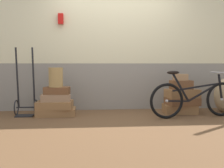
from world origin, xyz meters
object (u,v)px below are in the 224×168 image
at_px(suitcase_0, 56,112).
at_px(wicker_basket, 56,77).
at_px(suitcase_5, 182,101).
at_px(suitcase_6, 182,93).
at_px(suitcase_2, 56,98).
at_px(suitcase_8, 180,77).
at_px(suitcase_7, 181,85).
at_px(luggage_trolley, 26,99).
at_px(suitcase_4, 180,109).
at_px(suitcase_3, 57,91).
at_px(suitcase_1, 55,105).
at_px(bicycle, 195,98).

height_order(suitcase_0, wicker_basket, wicker_basket).
height_order(suitcase_5, suitcase_6, suitcase_6).
xyz_separation_m(suitcase_2, suitcase_8, (2.29, 0.03, 0.35)).
bearing_deg(suitcase_2, suitcase_7, -6.84).
bearing_deg(suitcase_8, luggage_trolley, -174.65).
bearing_deg(suitcase_4, suitcase_3, -177.61).
bearing_deg(suitcase_6, suitcase_4, 130.97).
relative_size(suitcase_5, suitcase_7, 1.48).
bearing_deg(wicker_basket, suitcase_1, -161.06).
distance_m(suitcase_2, suitcase_7, 2.30).
height_order(suitcase_5, wicker_basket, wicker_basket).
height_order(suitcase_4, wicker_basket, wicker_basket).
xyz_separation_m(suitcase_1, suitcase_5, (2.33, -0.02, 0.04)).
relative_size(suitcase_7, suitcase_8, 1.48).
height_order(suitcase_2, bicycle, bicycle).
bearing_deg(suitcase_2, suitcase_6, -6.67).
relative_size(suitcase_2, suitcase_3, 1.18).
height_order(suitcase_4, suitcase_8, suitcase_8).
xyz_separation_m(suitcase_1, suitcase_4, (2.30, 0.03, -0.12)).
distance_m(suitcase_1, wicker_basket, 0.49).
height_order(suitcase_0, suitcase_5, suitcase_5).
distance_m(suitcase_4, bicycle, 0.48).
xyz_separation_m(suitcase_0, bicycle, (2.40, -0.37, 0.26)).
height_order(suitcase_6, bicycle, bicycle).
bearing_deg(suitcase_6, suitcase_7, -172.68).
relative_size(suitcase_6, suitcase_7, 1.52).
distance_m(suitcase_6, luggage_trolley, 2.86).
height_order(wicker_basket, bicycle, wicker_basket).
relative_size(suitcase_1, wicker_basket, 1.76).
xyz_separation_m(suitcase_4, suitcase_5, (0.03, -0.05, 0.15)).
bearing_deg(suitcase_3, bicycle, -3.08).
relative_size(suitcase_7, bicycle, 0.23).
relative_size(suitcase_6, suitcase_8, 2.24).
bearing_deg(suitcase_5, wicker_basket, 173.04).
relative_size(suitcase_3, suitcase_5, 0.77).
height_order(suitcase_1, suitcase_4, suitcase_1).
height_order(suitcase_8, wicker_basket, wicker_basket).
relative_size(suitcase_0, suitcase_1, 1.12).
bearing_deg(wicker_basket, suitcase_4, 0.54).
height_order(suitcase_2, luggage_trolley, luggage_trolley).
distance_m(suitcase_2, suitcase_4, 2.30).
bearing_deg(suitcase_3, suitcase_1, -135.89).
xyz_separation_m(suitcase_8, luggage_trolley, (-2.83, 0.05, -0.39)).
distance_m(suitcase_4, suitcase_5, 0.16).
distance_m(suitcase_5, wicker_basket, 2.35).
bearing_deg(luggage_trolley, wicker_basket, -8.15).
height_order(suitcase_5, suitcase_8, suitcase_8).
bearing_deg(suitcase_5, suitcase_2, 173.18).
height_order(suitcase_0, suitcase_3, suitcase_3).
relative_size(suitcase_4, suitcase_7, 1.53).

